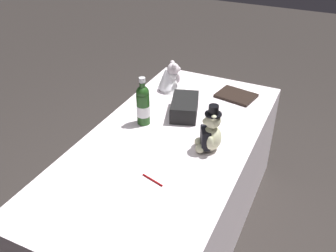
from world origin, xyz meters
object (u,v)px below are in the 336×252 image
(champagne_bottle, at_px, (143,104))
(signing_pen, at_px, (152,180))
(gift_case_black, at_px, (185,107))
(guestbook, at_px, (236,96))
(teddy_bear_groom, at_px, (210,134))
(teddy_bear_bride, at_px, (171,79))

(champagne_bottle, distance_m, signing_pen, 0.56)
(gift_case_black, relative_size, guestbook, 1.23)
(signing_pen, xyz_separation_m, guestbook, (1.04, -0.13, 0.01))
(gift_case_black, bearing_deg, teddy_bear_groom, -136.92)
(gift_case_black, distance_m, guestbook, 0.44)
(champagne_bottle, relative_size, gift_case_black, 0.99)
(teddy_bear_groom, xyz_separation_m, teddy_bear_bride, (0.57, 0.50, -0.02))
(teddy_bear_groom, xyz_separation_m, gift_case_black, (0.30, 0.28, -0.05))
(teddy_bear_groom, distance_m, gift_case_black, 0.41)
(teddy_bear_groom, xyz_separation_m, champagne_bottle, (0.09, 0.46, 0.03))
(champagne_bottle, bearing_deg, signing_pen, -147.29)
(guestbook, bearing_deg, teddy_bear_bride, 112.76)
(signing_pen, distance_m, guestbook, 1.05)
(teddy_bear_bride, height_order, guestbook, teddy_bear_bride)
(champagne_bottle, bearing_deg, guestbook, -35.94)
(gift_case_black, xyz_separation_m, guestbook, (0.37, -0.23, -0.04))
(gift_case_black, bearing_deg, champagne_bottle, 138.25)
(champagne_bottle, height_order, gift_case_black, champagne_bottle)
(signing_pen, bearing_deg, champagne_bottle, 32.71)
(teddy_bear_groom, xyz_separation_m, guestbook, (0.67, 0.04, -0.09))
(teddy_bear_bride, relative_size, gift_case_black, 0.75)
(teddy_bear_groom, bearing_deg, gift_case_black, 43.08)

